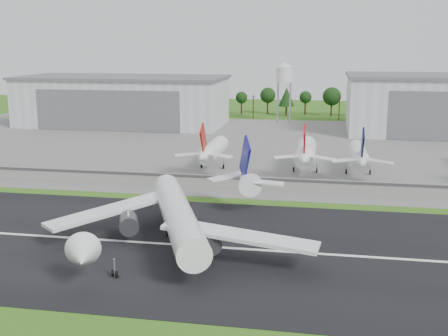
% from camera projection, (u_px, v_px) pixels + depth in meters
% --- Properties ---
extents(ground, '(600.00, 600.00, 0.00)m').
position_uv_depth(ground, '(232.00, 270.00, 97.73)').
color(ground, '#356C19').
rests_on(ground, ground).
extents(runway, '(320.00, 60.00, 0.10)m').
position_uv_depth(runway, '(241.00, 249.00, 107.32)').
color(runway, black).
rests_on(runway, ground).
extents(runway_centerline, '(220.00, 1.00, 0.02)m').
position_uv_depth(runway_centerline, '(241.00, 249.00, 107.31)').
color(runway_centerline, white).
rests_on(runway_centerline, runway).
extents(apron, '(320.00, 150.00, 0.10)m').
position_uv_depth(apron, '(284.00, 147.00, 212.95)').
color(apron, slate).
rests_on(apron, ground).
extents(blast_fence, '(240.00, 0.61, 3.50)m').
position_uv_depth(blast_fence, '(266.00, 183.00, 150.14)').
color(blast_fence, gray).
rests_on(blast_fence, ground).
extents(hangar_west, '(97.00, 44.00, 23.20)m').
position_uv_depth(hangar_west, '(123.00, 101.00, 267.42)').
color(hangar_west, silver).
rests_on(hangar_west, ground).
extents(water_tower, '(8.40, 8.40, 29.40)m').
position_uv_depth(water_tower, '(285.00, 72.00, 270.88)').
color(water_tower, '#99999E').
rests_on(water_tower, ground).
extents(utility_poles, '(230.00, 3.00, 12.00)m').
position_uv_depth(utility_poles, '(295.00, 119.00, 289.79)').
color(utility_poles, black).
rests_on(utility_poles, ground).
extents(treeline, '(320.00, 16.00, 22.00)m').
position_uv_depth(treeline, '(297.00, 115.00, 304.19)').
color(treeline, black).
rests_on(treeline, ground).
extents(main_airliner, '(53.25, 57.21, 18.17)m').
position_uv_depth(main_airliner, '(177.00, 222.00, 108.03)').
color(main_airliner, white).
rests_on(main_airliner, runway).
extents(parked_jet_red_a, '(7.36, 31.29, 16.44)m').
position_uv_depth(parked_jet_red_a, '(211.00, 151.00, 173.23)').
color(parked_jet_red_a, white).
rests_on(parked_jet_red_a, ground).
extents(parked_jet_red_b, '(7.36, 31.29, 16.79)m').
position_uv_depth(parked_jet_red_b, '(306.00, 153.00, 168.22)').
color(parked_jet_red_b, white).
rests_on(parked_jet_red_b, ground).
extents(parked_jet_navy, '(7.36, 31.29, 16.37)m').
position_uv_depth(parked_jet_navy, '(359.00, 156.00, 165.52)').
color(parked_jet_navy, white).
rests_on(parked_jet_navy, ground).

